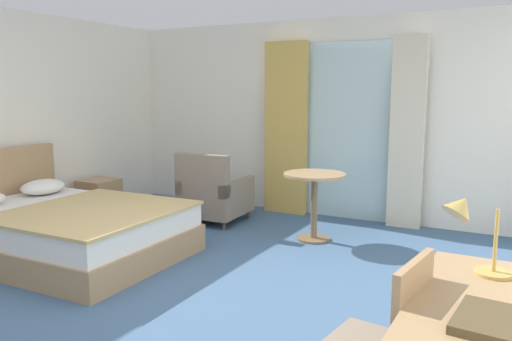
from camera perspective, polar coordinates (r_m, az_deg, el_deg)
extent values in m
cube|color=#426084|center=(4.23, -10.78, -14.56)|extent=(6.06, 7.06, 0.10)
cube|color=white|center=(6.74, 6.73, 5.83)|extent=(5.66, 0.12, 2.52)
cube|color=silver|center=(6.53, 10.01, 4.31)|extent=(1.13, 0.02, 2.22)
cube|color=tan|center=(6.72, 3.38, 4.68)|extent=(0.58, 0.10, 2.25)
cube|color=beige|center=(6.23, 16.59, 3.98)|extent=(0.39, 0.10, 2.25)
cube|color=tan|center=(5.43, -20.26, -7.59)|extent=(2.21, 1.64, 0.26)
cube|color=white|center=(5.37, -20.40, -5.14)|extent=(2.14, 1.59, 0.22)
cube|color=tan|center=(5.08, -17.73, -4.35)|extent=(1.47, 1.62, 0.03)
ellipsoid|color=white|center=(6.16, -22.78, -1.70)|extent=(0.40, 0.51, 0.16)
cube|color=tan|center=(6.91, -17.16, -2.96)|extent=(0.42, 0.44, 0.49)
cube|color=#8F704E|center=(6.75, -18.54, -2.48)|extent=(0.35, 0.01, 0.12)
cube|color=tan|center=(2.37, 23.78, -13.72)|extent=(0.55, 1.23, 0.04)
cube|color=tan|center=(2.39, 23.69, -15.00)|extent=(0.51, 1.17, 0.08)
cube|color=tan|center=(3.07, 19.71, -15.87)|extent=(0.06, 0.06, 0.73)
cube|color=tan|center=(2.40, 17.15, -14.77)|extent=(0.09, 0.44, 0.45)
cylinder|color=tan|center=(2.71, 25.06, -10.35)|extent=(0.18, 0.18, 0.02)
cylinder|color=tan|center=(2.66, 25.29, -7.11)|extent=(0.02, 0.02, 0.30)
cone|color=tan|center=(2.49, 21.98, -3.72)|extent=(0.19, 0.16, 0.19)
cube|color=brown|center=(2.16, 24.45, -15.01)|extent=(0.24, 0.35, 0.04)
cube|color=gray|center=(6.40, -4.48, -3.55)|extent=(0.74, 0.82, 0.28)
cube|color=gray|center=(6.04, -6.08, -0.54)|extent=(0.70, 0.16, 0.50)
cube|color=gray|center=(6.21, -2.12, -1.83)|extent=(0.14, 0.79, 0.16)
cube|color=gray|center=(6.51, -6.79, -1.40)|extent=(0.14, 0.79, 0.16)
cylinder|color=#4C3D2D|center=(6.60, -0.85, -4.84)|extent=(0.04, 0.04, 0.10)
cylinder|color=#4C3D2D|center=(6.86, -5.19, -4.34)|extent=(0.04, 0.04, 0.10)
cylinder|color=#4C3D2D|center=(6.03, -3.63, -6.20)|extent=(0.04, 0.04, 0.10)
cylinder|color=#4C3D2D|center=(6.32, -8.24, -5.57)|extent=(0.04, 0.04, 0.10)
cylinder|color=tan|center=(5.52, 6.60, -0.46)|extent=(0.67, 0.67, 0.03)
cylinder|color=brown|center=(5.60, 6.54, -4.21)|extent=(0.07, 0.07, 0.71)
cylinder|color=brown|center=(5.68, 6.47, -7.58)|extent=(0.37, 0.37, 0.02)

